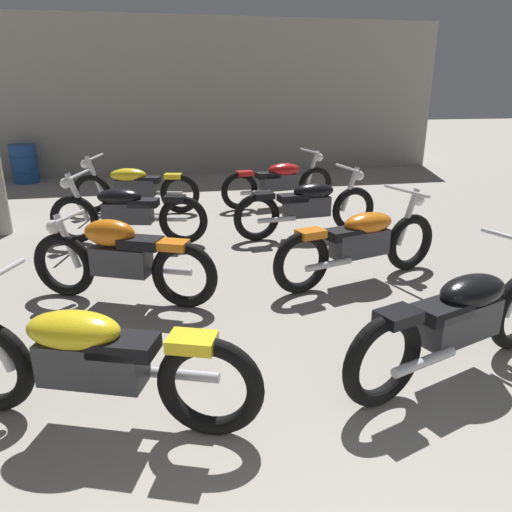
% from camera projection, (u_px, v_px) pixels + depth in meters
% --- Properties ---
extents(back_wall, '(12.55, 0.24, 3.60)m').
position_uv_depth(back_wall, '(190.00, 98.00, 11.64)').
color(back_wall, '#9E998E').
rests_on(back_wall, ground).
extents(motorcycle_left_row_1, '(2.07, 0.97, 0.97)m').
position_uv_depth(motorcycle_left_row_1, '(90.00, 360.00, 3.01)').
color(motorcycle_left_row_1, black).
rests_on(motorcycle_left_row_1, ground).
extents(motorcycle_left_row_2, '(1.85, 0.90, 0.88)m').
position_uv_depth(motorcycle_left_row_2, '(121.00, 258.00, 4.76)').
color(motorcycle_left_row_2, black).
rests_on(motorcycle_left_row_2, ground).
extents(motorcycle_left_row_3, '(2.14, 0.78, 0.97)m').
position_uv_depth(motorcycle_left_row_3, '(127.00, 211.00, 6.57)').
color(motorcycle_left_row_3, black).
rests_on(motorcycle_left_row_3, ground).
extents(motorcycle_left_row_4, '(2.15, 0.73, 0.97)m').
position_uv_depth(motorcycle_left_row_4, '(134.00, 187.00, 8.17)').
color(motorcycle_left_row_4, black).
rests_on(motorcycle_left_row_4, ground).
extents(motorcycle_right_row_1, '(2.09, 0.94, 0.97)m').
position_uv_depth(motorcycle_right_row_1, '(461.00, 318.00, 3.54)').
color(motorcycle_right_row_1, black).
rests_on(motorcycle_right_row_1, ground).
extents(motorcycle_right_row_2, '(2.11, 0.88, 0.97)m').
position_uv_depth(motorcycle_right_row_2, '(361.00, 242.00, 5.29)').
color(motorcycle_right_row_2, black).
rests_on(motorcycle_right_row_2, ground).
extents(motorcycle_right_row_3, '(2.17, 0.68, 0.97)m').
position_uv_depth(motorcycle_right_row_3, '(308.00, 205.00, 6.91)').
color(motorcycle_right_row_3, black).
rests_on(motorcycle_right_row_3, ground).
extents(motorcycle_right_row_4, '(2.15, 0.76, 0.97)m').
position_uv_depth(motorcycle_right_row_4, '(279.00, 181.00, 8.67)').
color(motorcycle_right_row_4, black).
rests_on(motorcycle_right_row_4, ground).
extents(oil_drum, '(0.59, 0.59, 0.85)m').
position_uv_depth(oil_drum, '(24.00, 164.00, 10.82)').
color(oil_drum, '#23519E').
rests_on(oil_drum, ground).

